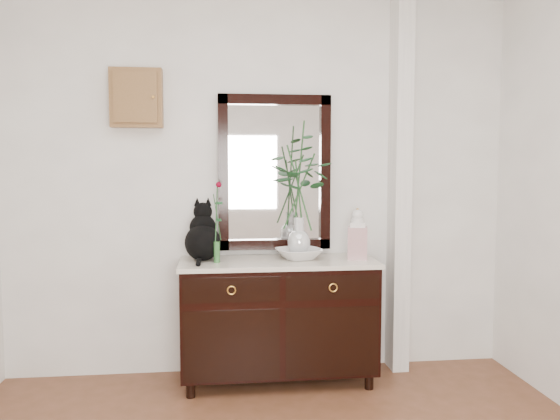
{
  "coord_description": "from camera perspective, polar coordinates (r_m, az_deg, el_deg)",
  "views": [
    {
      "loc": [
        -0.3,
        -1.91,
        1.49
      ],
      "look_at": [
        0.1,
        1.63,
        1.2
      ],
      "focal_mm": 35.0,
      "sensor_mm": 36.0,
      "label": 1
    }
  ],
  "objects": [
    {
      "name": "wall_back",
      "position": [
        3.9,
        -2.04,
        2.59
      ],
      "size": [
        3.6,
        0.04,
        2.7
      ],
      "primitive_type": "cube",
      "color": "white",
      "rests_on": "ground"
    },
    {
      "name": "pilaster",
      "position": [
        4.03,
        12.39,
        2.55
      ],
      "size": [
        0.12,
        0.2,
        2.7
      ],
      "primitive_type": "cube",
      "color": "white",
      "rests_on": "ground"
    },
    {
      "name": "sideboard",
      "position": [
        3.8,
        -0.17,
        -10.85
      ],
      "size": [
        1.33,
        0.52,
        0.82
      ],
      "color": "black",
      "rests_on": "ground"
    },
    {
      "name": "wall_mirror",
      "position": [
        3.9,
        -0.56,
        3.91
      ],
      "size": [
        0.8,
        0.06,
        1.1
      ],
      "color": "black",
      "rests_on": "wall_back"
    },
    {
      "name": "key_cabinet",
      "position": [
        3.92,
        -14.76,
        11.24
      ],
      "size": [
        0.35,
        0.1,
        0.4
      ],
      "primitive_type": "cube",
      "color": "brown",
      "rests_on": "wall_back"
    },
    {
      "name": "cat",
      "position": [
        3.75,
        -8.09,
        -2.16
      ],
      "size": [
        0.28,
        0.35,
        0.4
      ],
      "primitive_type": null,
      "rotation": [
        0.0,
        0.0,
        -0.01
      ],
      "color": "black",
      "rests_on": "sideboard"
    },
    {
      "name": "lotus_bowl",
      "position": [
        3.75,
        1.99,
        -4.6
      ],
      "size": [
        0.38,
        0.38,
        0.07
      ],
      "primitive_type": "imported",
      "rotation": [
        0.0,
        0.0,
        0.31
      ],
      "color": "silver",
      "rests_on": "sideboard"
    },
    {
      "name": "vase_branches",
      "position": [
        3.71,
        2.01,
        2.29
      ],
      "size": [
        0.57,
        0.57,
        0.93
      ],
      "primitive_type": null,
      "rotation": [
        0.0,
        0.0,
        -0.35
      ],
      "color": "silver",
      "rests_on": "lotus_bowl"
    },
    {
      "name": "bud_vase_rose",
      "position": [
        3.62,
        -6.65,
        -1.21
      ],
      "size": [
        0.09,
        0.09,
        0.54
      ],
      "primitive_type": null,
      "rotation": [
        0.0,
        0.0,
        0.43
      ],
      "color": "#316C31",
      "rests_on": "sideboard"
    },
    {
      "name": "ginger_jar",
      "position": [
        3.78,
        8.08,
        -2.44
      ],
      "size": [
        0.16,
        0.16,
        0.35
      ],
      "primitive_type": null,
      "rotation": [
        0.0,
        0.0,
        -0.23
      ],
      "color": "white",
      "rests_on": "sideboard"
    }
  ]
}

